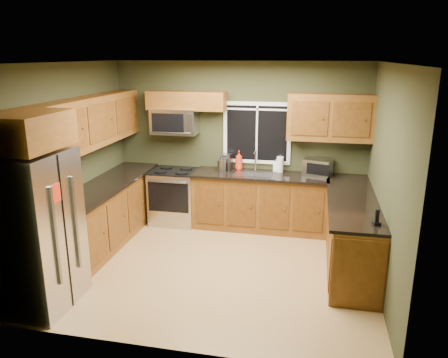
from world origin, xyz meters
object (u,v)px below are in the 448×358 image
at_px(refrigerator, 36,231).
at_px(kettle, 222,165).
at_px(toaster_oven, 318,167).
at_px(paper_towel_roll, 280,164).
at_px(cordless_phone, 377,220).
at_px(soap_bottle_b, 277,165).
at_px(range, 175,196).
at_px(soap_bottle_c, 223,164).
at_px(microwave, 175,121).
at_px(coffee_maker, 226,162).
at_px(soap_bottle_a, 239,160).

xyz_separation_m(refrigerator, kettle, (1.51, 2.77, 0.15)).
relative_size(toaster_oven, paper_towel_roll, 1.75).
xyz_separation_m(toaster_oven, cordless_phone, (0.66, -2.04, -0.08)).
xyz_separation_m(soap_bottle_b, cordless_phone, (1.32, -2.12, -0.05)).
height_order(refrigerator, toaster_oven, refrigerator).
distance_m(range, paper_towel_roll, 1.87).
height_order(soap_bottle_b, cordless_phone, soap_bottle_b).
xyz_separation_m(refrigerator, range, (0.69, 2.77, -0.43)).
bearing_deg(soap_bottle_c, range, -163.93).
relative_size(microwave, toaster_oven, 1.55).
xyz_separation_m(coffee_maker, soap_bottle_a, (0.20, 0.06, 0.03)).
xyz_separation_m(soap_bottle_c, cordless_phone, (2.22, -2.12, -0.03)).
distance_m(range, soap_bottle_a, 1.26).
relative_size(refrigerator, paper_towel_roll, 6.42).
bearing_deg(range, coffee_maker, 11.10).
bearing_deg(microwave, kettle, -9.34).
bearing_deg(soap_bottle_c, kettle, -83.99).
distance_m(kettle, paper_towel_roll, 0.95).
bearing_deg(refrigerator, microwave, 76.66).
bearing_deg(kettle, coffee_maker, 75.29).
height_order(range, soap_bottle_c, soap_bottle_c).
bearing_deg(paper_towel_roll, soap_bottle_c, 178.80).
relative_size(refrigerator, soap_bottle_c, 11.09).
bearing_deg(refrigerator, soap_bottle_c, 63.60).
height_order(kettle, paper_towel_roll, paper_towel_roll).
bearing_deg(paper_towel_roll, range, -173.17).
relative_size(toaster_oven, soap_bottle_b, 2.42).
height_order(kettle, soap_bottle_b, kettle).
bearing_deg(cordless_phone, coffee_maker, 136.28).
distance_m(refrigerator, toaster_oven, 4.22).
bearing_deg(coffee_maker, soap_bottle_a, 16.68).
bearing_deg(kettle, microwave, 170.66).
distance_m(range, kettle, 1.01).
height_order(refrigerator, kettle, refrigerator).
bearing_deg(microwave, cordless_phone, -33.83).
bearing_deg(paper_towel_roll, refrigerator, -129.36).
xyz_separation_m(microwave, toaster_oven, (2.36, 0.01, -0.66)).
height_order(toaster_oven, coffee_maker, coffee_maker).
xyz_separation_m(toaster_oven, soap_bottle_a, (-1.29, 0.08, 0.03)).
height_order(coffee_maker, soap_bottle_b, coffee_maker).
distance_m(coffee_maker, kettle, 0.18).
bearing_deg(range, microwave, 90.02).
bearing_deg(cordless_phone, soap_bottle_b, 121.95).
height_order(paper_towel_roll, soap_bottle_b, paper_towel_roll).
relative_size(soap_bottle_a, cordless_phone, 1.72).
height_order(kettle, cordless_phone, kettle).
bearing_deg(microwave, range, -89.98).
bearing_deg(coffee_maker, range, -168.90).
distance_m(refrigerator, paper_towel_roll, 3.86).
bearing_deg(soap_bottle_b, cordless_phone, -58.05).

